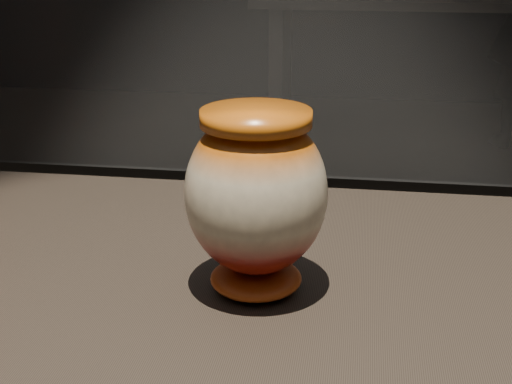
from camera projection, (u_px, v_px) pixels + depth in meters
main_vase at (256, 195)px, 0.74m from camera, size 0.16×0.16×0.20m
back_shelf at (425, 44)px, 4.16m from camera, size 2.00×0.60×0.90m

